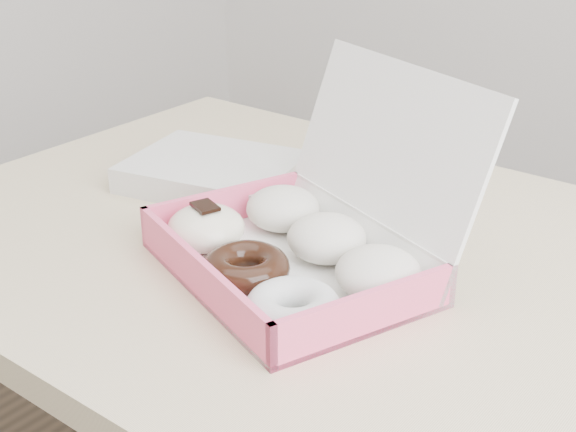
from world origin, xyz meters
The scene contains 3 objects.
table centered at (0.00, 0.00, 0.67)m, with size 1.20×0.80×0.75m.
donut_box centered at (-0.01, -0.07, 0.79)m, with size 0.41×0.40×0.23m.
newspapers centered at (-0.27, 0.07, 0.77)m, with size 0.24×0.20×0.04m, color white.
Camera 1 is at (0.51, -0.76, 1.22)m, focal length 50.00 mm.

